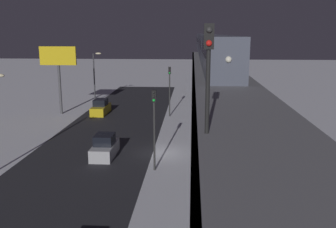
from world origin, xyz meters
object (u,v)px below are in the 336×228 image
at_px(rail_signal, 208,60).
at_px(sedan_yellow, 101,108).
at_px(traffic_light_mid, 170,84).
at_px(commercial_billboard, 58,63).
at_px(sedan_silver, 105,147).
at_px(subway_train, 208,44).
at_px(traffic_light_near, 154,119).

height_order(rail_signal, sedan_yellow, rail_signal).
distance_m(traffic_light_mid, commercial_billboard, 14.81).
relative_size(rail_signal, sedan_silver, 0.95).
bearing_deg(commercial_billboard, traffic_light_mid, 177.81).
xyz_separation_m(subway_train, rail_signal, (1.92, 49.53, 0.95)).
height_order(subway_train, sedan_yellow, subway_train).
distance_m(sedan_yellow, commercial_billboard, 8.02).
height_order(sedan_silver, commercial_billboard, commercial_billboard).
relative_size(sedan_yellow, traffic_light_mid, 0.74).
relative_size(subway_train, sedan_silver, 17.67).
height_order(subway_train, rail_signal, rail_signal).
xyz_separation_m(rail_signal, commercial_billboard, (18.00, -34.04, -2.86)).
distance_m(subway_train, commercial_billboard, 25.31).
xyz_separation_m(sedan_yellow, traffic_light_mid, (-9.30, 0.99, 3.40)).
bearing_deg(sedan_silver, sedan_yellow, 104.91).
height_order(traffic_light_mid, commercial_billboard, commercial_billboard).
height_order(sedan_silver, sedan_yellow, same).
bearing_deg(traffic_light_mid, rail_signal, 95.86).
relative_size(sedan_yellow, traffic_light_near, 0.74).
xyz_separation_m(subway_train, commercial_billboard, (19.92, 15.49, -1.91)).
distance_m(sedan_yellow, traffic_light_mid, 9.95).
height_order(subway_train, traffic_light_mid, subway_train).
xyz_separation_m(rail_signal, traffic_light_near, (3.44, -14.10, -5.49)).
bearing_deg(sedan_yellow, rail_signal, 110.28).
bearing_deg(traffic_light_mid, sedan_silver, 73.90).
xyz_separation_m(sedan_yellow, traffic_light_near, (-9.30, 20.37, 3.40)).
xyz_separation_m(sedan_silver, sedan_yellow, (4.60, -17.27, -0.00)).
bearing_deg(sedan_yellow, traffic_light_mid, 173.93).
xyz_separation_m(rail_signal, traffic_light_mid, (3.44, -33.48, -5.49)).
bearing_deg(commercial_billboard, rail_signal, 117.88).
bearing_deg(sedan_yellow, subway_train, -134.24).
distance_m(sedan_silver, traffic_light_mid, 17.28).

